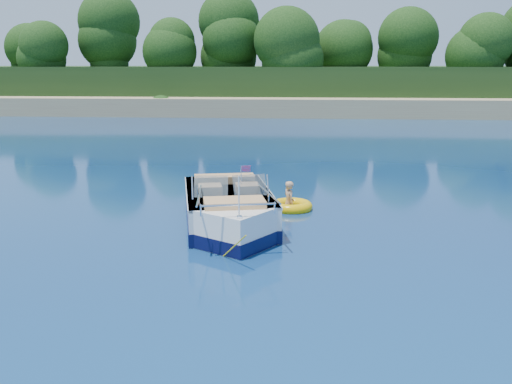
% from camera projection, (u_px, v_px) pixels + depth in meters
% --- Properties ---
extents(ground, '(160.00, 160.00, 0.00)m').
position_uv_depth(ground, '(359.00, 268.00, 12.00)').
color(ground, '#0A194A').
rests_on(ground, ground).
extents(shoreline, '(170.00, 59.00, 6.00)m').
position_uv_depth(shoreline, '(312.00, 90.00, 73.83)').
color(shoreline, '#9E815C').
rests_on(shoreline, ground).
extents(treeline, '(150.00, 7.12, 8.19)m').
position_uv_depth(treeline, '(317.00, 49.00, 50.69)').
color(treeline, black).
rests_on(treeline, ground).
extents(motorboat, '(3.05, 6.13, 2.07)m').
position_uv_depth(motorboat, '(230.00, 213.00, 14.88)').
color(motorboat, white).
rests_on(motorboat, ground).
extents(tow_tube, '(1.37, 1.37, 0.33)m').
position_uv_depth(tow_tube, '(291.00, 206.00, 16.83)').
color(tow_tube, yellow).
rests_on(tow_tube, ground).
extents(boy, '(0.60, 0.81, 1.45)m').
position_uv_depth(boy, '(288.00, 210.00, 16.81)').
color(boy, tan).
rests_on(boy, ground).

